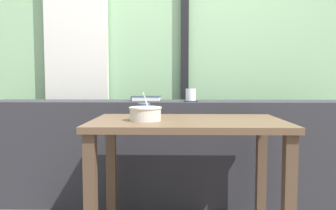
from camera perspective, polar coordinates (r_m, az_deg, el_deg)
outdoor_backdrop at (r=3.11m, az=1.26°, el=12.73°), size 4.80×0.08×2.80m
curtain_left_panel at (r=3.13m, az=-15.45°, el=9.77°), size 0.56×0.06×2.50m
window_divider_post at (r=3.03m, az=2.81°, el=11.04°), size 0.07×0.05×2.60m
dark_console_ledge at (r=2.58m, az=1.21°, el=-8.05°), size 2.80×0.35×0.79m
breakfast_table at (r=1.92m, az=3.25°, el=-6.10°), size 1.09×0.64×0.72m
coaster_square at (r=2.47m, az=3.83°, el=0.68°), size 0.10×0.10×0.00m
juice_glass at (r=2.46m, az=3.84°, el=1.67°), size 0.07×0.07×0.09m
closed_book at (r=2.53m, az=-3.86°, el=1.12°), size 0.22×0.15×0.04m
soup_bowl at (r=1.86m, az=-3.99°, el=-1.49°), size 0.18×0.18×0.16m
ceramic_mug at (r=2.04m, az=-4.16°, el=-0.86°), size 0.11×0.08×0.08m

